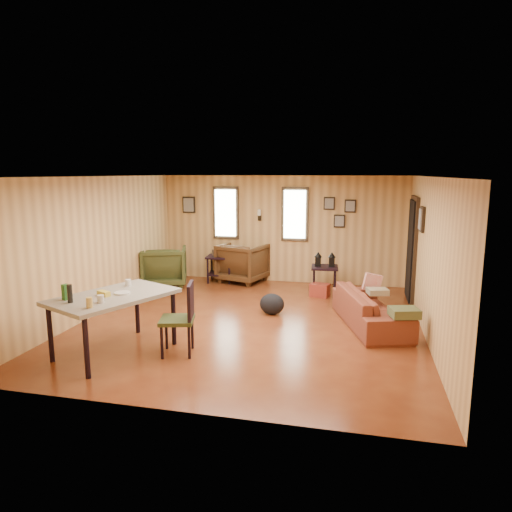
% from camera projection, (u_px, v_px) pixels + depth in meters
% --- Properties ---
extents(room, '(5.54, 6.04, 2.44)m').
position_uv_depth(room, '(264.00, 249.00, 7.64)').
color(room, brown).
rests_on(room, ground).
extents(sofa, '(1.14, 2.05, 0.77)m').
position_uv_depth(sofa, '(371.00, 303.00, 7.38)').
color(sofa, brown).
rests_on(sofa, ground).
extents(recliner_brown, '(1.17, 1.13, 0.98)m').
position_uv_depth(recliner_brown, '(243.00, 261.00, 10.36)').
color(recliner_brown, '#452B14').
rests_on(recliner_brown, ground).
extents(recliner_green, '(1.16, 1.13, 0.95)m').
position_uv_depth(recliner_green, '(164.00, 264.00, 10.00)').
color(recliner_green, '#373E1C').
rests_on(recliner_green, ground).
extents(end_table, '(0.64, 0.59, 0.74)m').
position_uv_depth(end_table, '(220.00, 264.00, 10.37)').
color(end_table, black).
rests_on(end_table, ground).
extents(side_table, '(0.58, 0.58, 0.86)m').
position_uv_depth(side_table, '(325.00, 265.00, 9.40)').
color(side_table, black).
rests_on(side_table, ground).
extents(cooler, '(0.42, 0.34, 0.26)m').
position_uv_depth(cooler, '(320.00, 290.00, 9.18)').
color(cooler, maroon).
rests_on(cooler, ground).
extents(backpack, '(0.46, 0.36, 0.37)m').
position_uv_depth(backpack, '(272.00, 304.00, 8.01)').
color(backpack, black).
rests_on(backpack, ground).
extents(sofa_pillows, '(0.83, 1.72, 0.35)m').
position_uv_depth(sofa_pillows, '(388.00, 298.00, 7.20)').
color(sofa_pillows, '#474D2B').
rests_on(sofa_pillows, sofa).
extents(dining_table, '(1.55, 1.88, 1.07)m').
position_uv_depth(dining_table, '(112.00, 300.00, 6.19)').
color(dining_table, gray).
rests_on(dining_table, ground).
extents(dining_chair, '(0.55, 0.55, 1.00)m').
position_uv_depth(dining_chair, '(182.00, 315.00, 6.20)').
color(dining_chair, '#373E1C').
rests_on(dining_chair, ground).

